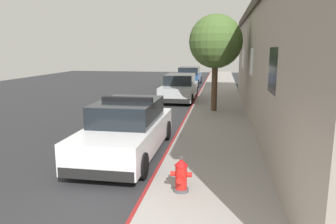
# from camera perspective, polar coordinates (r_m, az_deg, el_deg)

# --- Properties ---
(ground_plane) EXTENTS (30.66, 60.00, 0.20)m
(ground_plane) POSITION_cam_1_polar(r_m,az_deg,el_deg) (15.31, -14.21, -0.95)
(ground_plane) COLOR #2B2B2D
(sidewalk_pavement) EXTENTS (2.64, 60.00, 0.13)m
(sidewalk_pavement) POSITION_cam_1_polar(r_m,az_deg,el_deg) (14.00, 8.87, -1.16)
(sidewalk_pavement) COLOR gray
(sidewalk_pavement) RESTS_ON ground
(curb_painted_edge) EXTENTS (0.08, 60.00, 0.13)m
(curb_painted_edge) POSITION_cam_1_polar(r_m,az_deg,el_deg) (14.08, 3.33, -0.97)
(curb_painted_edge) COLOR maroon
(curb_painted_edge) RESTS_ON ground
(police_cruiser) EXTENTS (1.94, 4.84, 1.68)m
(police_cruiser) POSITION_cam_1_polar(r_m,az_deg,el_deg) (9.31, -7.30, -3.07)
(police_cruiser) COLOR white
(police_cruiser) RESTS_ON ground
(parked_car_silver_ahead) EXTENTS (1.94, 4.84, 1.56)m
(parked_car_silver_ahead) POSITION_cam_1_polar(r_m,az_deg,el_deg) (19.27, 2.11, 4.34)
(parked_car_silver_ahead) COLOR #B2B5BA
(parked_car_silver_ahead) RESTS_ON ground
(parked_car_dark_far) EXTENTS (1.94, 4.84, 1.56)m
(parked_car_dark_far) POSITION_cam_1_polar(r_m,az_deg,el_deg) (27.62, 3.82, 6.38)
(parked_car_dark_far) COLOR navy
(parked_car_dark_far) RESTS_ON ground
(fire_hydrant) EXTENTS (0.44, 0.40, 0.76)m
(fire_hydrant) POSITION_cam_1_polar(r_m,az_deg,el_deg) (6.63, 2.37, -11.28)
(fire_hydrant) COLOR #4C4C51
(fire_hydrant) RESTS_ON sidewalk_pavement
(street_tree) EXTENTS (2.48, 2.48, 4.50)m
(street_tree) POSITION_cam_1_polar(r_m,az_deg,el_deg) (15.19, 8.55, 12.34)
(street_tree) COLOR brown
(street_tree) RESTS_ON sidewalk_pavement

